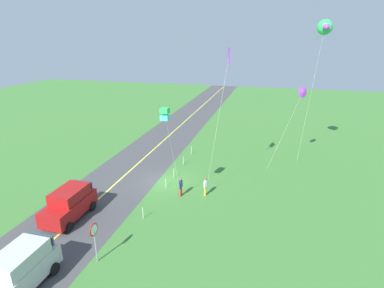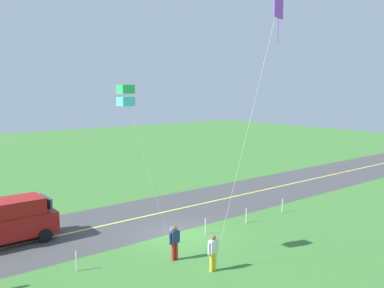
% 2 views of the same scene
% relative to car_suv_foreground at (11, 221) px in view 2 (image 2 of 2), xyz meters
% --- Properties ---
extents(ground_plane, '(120.00, 120.00, 0.10)m').
position_rel_car_suv_foreground_xyz_m(ground_plane, '(-7.28, 4.46, -1.20)').
color(ground_plane, '#3D7533').
extents(asphalt_road, '(120.00, 7.00, 0.00)m').
position_rel_car_suv_foreground_xyz_m(asphalt_road, '(-7.28, 0.46, -1.15)').
color(asphalt_road, '#424244').
rests_on(asphalt_road, ground).
extents(road_centre_stripe, '(120.00, 0.16, 0.00)m').
position_rel_car_suv_foreground_xyz_m(road_centre_stripe, '(-7.28, 0.46, -1.15)').
color(road_centre_stripe, '#E5E04C').
rests_on(road_centre_stripe, asphalt_road).
extents(car_suv_foreground, '(4.40, 2.12, 2.24)m').
position_rel_car_suv_foreground_xyz_m(car_suv_foreground, '(0.00, 0.00, 0.00)').
color(car_suv_foreground, maroon).
rests_on(car_suv_foreground, ground).
extents(person_adult_near, '(0.58, 0.22, 1.60)m').
position_rel_car_suv_foreground_xyz_m(person_adult_near, '(-5.82, 8.78, -0.29)').
color(person_adult_near, yellow).
rests_on(person_adult_near, ground).
extents(person_adult_companion, '(0.58, 0.22, 1.60)m').
position_rel_car_suv_foreground_xyz_m(person_adult_companion, '(-5.21, 6.82, -0.29)').
color(person_adult_companion, red).
rests_on(person_adult_companion, ground).
extents(kite_red_low, '(2.81, 1.38, 11.79)m').
position_rel_car_suv_foreground_xyz_m(kite_red_low, '(-8.14, 9.97, 9.79)').
color(kite_red_low, silver).
rests_on(kite_red_low, ground).
extents(kite_blue_mid, '(2.40, 0.72, 7.89)m').
position_rel_car_suv_foreground_xyz_m(kite_blue_mid, '(-3.11, 6.39, 6.29)').
color(kite_blue_mid, silver).
rests_on(kite_blue_mid, ground).
extents(fence_post_0, '(0.05, 0.05, 0.90)m').
position_rel_car_suv_foreground_xyz_m(fence_post_0, '(-14.78, 5.16, -0.70)').
color(fence_post_0, silver).
rests_on(fence_post_0, ground).
extents(fence_post_1, '(0.05, 0.05, 0.90)m').
position_rel_car_suv_foreground_xyz_m(fence_post_1, '(-11.55, 5.16, -0.70)').
color(fence_post_1, silver).
rests_on(fence_post_1, ground).
extents(fence_post_2, '(0.05, 0.05, 0.90)m').
position_rel_car_suv_foreground_xyz_m(fence_post_2, '(-8.45, 5.16, -0.70)').
color(fence_post_2, silver).
rests_on(fence_post_2, ground).
extents(fence_post_3, '(0.05, 0.05, 0.90)m').
position_rel_car_suv_foreground_xyz_m(fence_post_3, '(-6.19, 5.16, -0.70)').
color(fence_post_3, silver).
rests_on(fence_post_3, ground).
extents(fence_post_4, '(0.05, 0.05, 0.90)m').
position_rel_car_suv_foreground_xyz_m(fence_post_4, '(-1.24, 5.16, -0.70)').
color(fence_post_4, silver).
rests_on(fence_post_4, ground).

